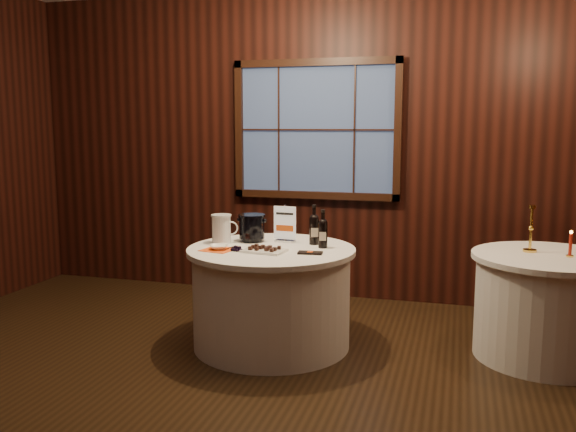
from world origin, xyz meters
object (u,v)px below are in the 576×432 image
(cracker_bowl, at_px, (219,247))
(red_candle, at_px, (570,246))
(port_bottle_right, at_px, (323,231))
(ice_bucket, at_px, (252,227))
(side_table, at_px, (546,306))
(port_bottle_left, at_px, (314,227))
(grape_bunch, at_px, (238,248))
(main_table, at_px, (271,297))
(glass_pitcher, at_px, (222,229))
(chocolate_box, at_px, (310,253))
(brass_candlestick, at_px, (531,235))
(sign_stand, at_px, (285,229))
(chocolate_plate, at_px, (264,250))

(cracker_bowl, height_order, red_candle, red_candle)
(port_bottle_right, bearing_deg, ice_bucket, 161.22)
(side_table, relative_size, port_bottle_left, 3.46)
(ice_bucket, distance_m, grape_bunch, 0.39)
(main_table, bearing_deg, ice_bucket, 138.36)
(glass_pitcher, bearing_deg, port_bottle_right, -18.29)
(side_table, relative_size, red_candle, 5.70)
(grape_bunch, distance_m, red_candle, 2.38)
(chocolate_box, relative_size, glass_pitcher, 0.77)
(brass_candlestick, bearing_deg, red_candle, -23.83)
(ice_bucket, height_order, glass_pitcher, glass_pitcher)
(port_bottle_left, distance_m, ice_bucket, 0.51)
(chocolate_box, bearing_deg, grape_bunch, 179.39)
(ice_bucket, bearing_deg, main_table, -41.64)
(ice_bucket, bearing_deg, grape_bunch, -86.90)
(grape_bunch, xyz_separation_m, cracker_bowl, (-0.15, -0.00, 0.00))
(main_table, bearing_deg, chocolate_box, -21.29)
(grape_bunch, relative_size, red_candle, 0.86)
(sign_stand, bearing_deg, grape_bunch, -115.13)
(side_table, relative_size, sign_stand, 3.64)
(chocolate_box, xyz_separation_m, red_candle, (1.79, 0.40, 0.07))
(grape_bunch, distance_m, glass_pitcher, 0.35)
(chocolate_box, xyz_separation_m, grape_bunch, (-0.54, -0.05, 0.01))
(side_table, bearing_deg, glass_pitcher, -174.49)
(main_table, relative_size, chocolate_box, 7.29)
(port_bottle_right, xyz_separation_m, chocolate_box, (-0.04, -0.24, -0.12))
(port_bottle_right, height_order, ice_bucket, port_bottle_right)
(ice_bucket, relative_size, glass_pitcher, 0.96)
(brass_candlestick, bearing_deg, glass_pitcher, -172.20)
(chocolate_box, height_order, glass_pitcher, glass_pitcher)
(port_bottle_left, bearing_deg, ice_bucket, 163.49)
(port_bottle_left, height_order, glass_pitcher, port_bottle_left)
(main_table, relative_size, red_candle, 6.76)
(ice_bucket, height_order, grape_bunch, ice_bucket)
(port_bottle_left, relative_size, ice_bucket, 1.42)
(main_table, distance_m, sign_stand, 0.55)
(main_table, xyz_separation_m, port_bottle_right, (0.38, 0.11, 0.51))
(cracker_bowl, bearing_deg, port_bottle_right, 21.72)
(glass_pitcher, distance_m, brass_candlestick, 2.33)
(ice_bucket, height_order, chocolate_plate, ice_bucket)
(glass_pitcher, bearing_deg, port_bottle_left, -8.99)
(cracker_bowl, relative_size, brass_candlestick, 0.39)
(main_table, distance_m, chocolate_box, 0.53)
(red_candle, bearing_deg, grape_bunch, -169.16)
(glass_pitcher, relative_size, red_candle, 1.21)
(port_bottle_left, distance_m, chocolate_box, 0.38)
(port_bottle_right, distance_m, cracker_bowl, 0.79)
(red_candle, bearing_deg, cracker_bowl, -169.72)
(chocolate_plate, bearing_deg, grape_bunch, -175.90)
(port_bottle_right, bearing_deg, chocolate_box, -109.54)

